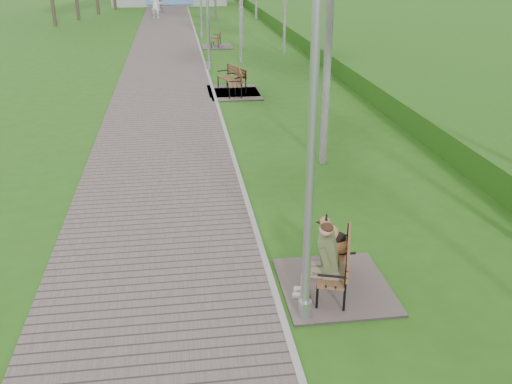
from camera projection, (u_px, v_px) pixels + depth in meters
The scene contains 11 objects.
walkway at pixel (165, 64), 25.25m from camera, with size 3.50×67.00×0.04m, color #635450.
kerb at pixel (204, 63), 25.47m from camera, with size 0.10×67.00×0.05m, color #999993.
embankment at pixel (473, 62), 25.64m from camera, with size 14.00×70.00×1.60m, color #35721C.
bench_main at pixel (331, 267), 8.44m from camera, with size 1.62×1.80×1.41m.
bench_second at pixel (234, 89), 19.90m from camera, with size 1.73×1.93×1.07m.
bench_third at pixel (232, 86), 20.35m from camera, with size 1.77×1.96×1.08m.
bench_far at pixel (216, 44), 29.52m from camera, with size 1.54×1.71×0.95m.
lamp_post_near at pixel (311, 165), 7.03m from camera, with size 0.19×0.19×4.86m.
lamp_post_second at pixel (207, 3), 22.94m from camera, with size 0.22×0.22×5.79m.
pedestrian_near at pixel (155, 5), 41.10m from camera, with size 0.70×0.46×1.93m, color silver.
pedestrian_far at pixel (159, 2), 44.97m from camera, with size 0.80×0.62×1.64m, color #9E928A.
Camera 1 is at (-1.27, -4.27, 4.73)m, focal length 40.00 mm.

